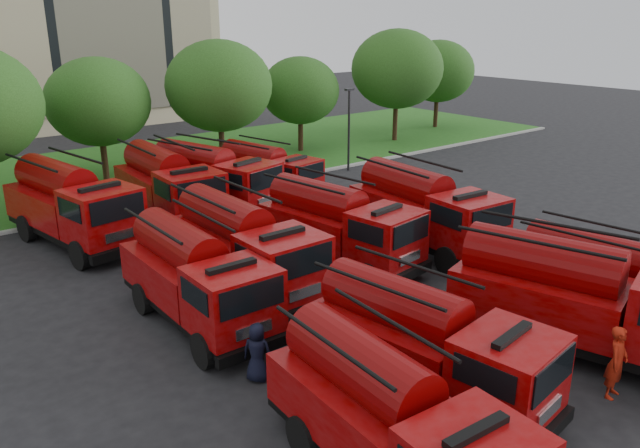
# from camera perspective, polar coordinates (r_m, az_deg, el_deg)

# --- Properties ---
(ground) EXTENTS (140.00, 140.00, 0.00)m
(ground) POSITION_cam_1_polar(r_m,az_deg,el_deg) (20.25, 9.37, -9.37)
(ground) COLOR black
(ground) RESTS_ON ground
(lawn) EXTENTS (70.00, 16.00, 0.12)m
(lawn) POSITION_cam_1_polar(r_m,az_deg,el_deg) (41.13, -18.59, 4.53)
(lawn) COLOR #1E5516
(lawn) RESTS_ON ground
(curb) EXTENTS (70.00, 0.30, 0.14)m
(curb) POSITION_cam_1_polar(r_m,az_deg,el_deg) (33.87, -13.65, 2.09)
(curb) COLOR gray
(curb) RESTS_ON ground
(tree_3) EXTENTS (5.88, 5.88, 7.19)m
(tree_3) POSITION_cam_1_polar(r_m,az_deg,el_deg) (38.12, -19.63, 10.47)
(tree_3) COLOR #382314
(tree_3) RESTS_ON ground
(tree_4) EXTENTS (6.55, 6.55, 8.01)m
(tree_4) POSITION_cam_1_polar(r_m,az_deg,el_deg) (39.61, -9.23, 12.35)
(tree_4) COLOR #382314
(tree_4) RESTS_ON ground
(tree_5) EXTENTS (5.46, 5.46, 6.68)m
(tree_5) POSITION_cam_1_polar(r_m,az_deg,el_deg) (44.38, -1.83, 12.10)
(tree_5) COLOR #382314
(tree_5) RESTS_ON ground
(tree_6) EXTENTS (6.89, 6.89, 8.42)m
(tree_6) POSITION_cam_1_polar(r_m,az_deg,el_deg) (48.43, 7.07, 13.89)
(tree_6) COLOR #382314
(tree_6) RESTS_ON ground
(tree_7) EXTENTS (6.05, 6.05, 7.39)m
(tree_7) POSITION_cam_1_polar(r_m,az_deg,el_deg) (54.98, 10.76, 13.57)
(tree_7) COLOR #382314
(tree_7) RESTS_ON ground
(lamp_post_1) EXTENTS (0.60, 0.25, 5.11)m
(lamp_post_1) POSITION_cam_1_polar(r_m,az_deg,el_deg) (39.13, 2.66, 9.05)
(lamp_post_1) COLOR black
(lamp_post_1) RESTS_ON ground
(fire_truck_0) EXTENTS (2.79, 6.74, 3.00)m
(fire_truck_0) POSITION_cam_1_polar(r_m,az_deg,el_deg) (13.52, 6.47, -17.37)
(fire_truck_0) COLOR black
(fire_truck_0) RESTS_ON ground
(fire_truck_1) EXTENTS (3.14, 6.92, 3.04)m
(fire_truck_1) POSITION_cam_1_polar(r_m,az_deg,el_deg) (16.23, 9.70, -10.78)
(fire_truck_1) COLOR black
(fire_truck_1) RESTS_ON ground
(fire_truck_2) EXTENTS (4.50, 7.85, 3.39)m
(fire_truck_2) POSITION_cam_1_polar(r_m,az_deg,el_deg) (19.40, 22.72, -6.36)
(fire_truck_2) COLOR black
(fire_truck_2) RESTS_ON ground
(fire_truck_3) EXTENTS (2.93, 6.54, 2.88)m
(fire_truck_3) POSITION_cam_1_polar(r_m,az_deg,el_deg) (21.72, 25.32, -4.80)
(fire_truck_3) COLOR black
(fire_truck_3) RESTS_ON ground
(fire_truck_4) EXTENTS (2.64, 6.94, 3.14)m
(fire_truck_4) POSITION_cam_1_polar(r_m,az_deg,el_deg) (20.01, -11.27, -4.82)
(fire_truck_4) COLOR black
(fire_truck_4) RESTS_ON ground
(fire_truck_5) EXTENTS (2.70, 7.30, 3.32)m
(fire_truck_5) POSITION_cam_1_polar(r_m,az_deg,el_deg) (21.99, -7.08, -2.15)
(fire_truck_5) COLOR black
(fire_truck_5) RESTS_ON ground
(fire_truck_6) EXTENTS (3.33, 7.27, 3.19)m
(fire_truck_6) POSITION_cam_1_polar(r_m,az_deg,el_deg) (24.27, 1.69, -0.14)
(fire_truck_6) COLOR black
(fire_truck_6) RESTS_ON ground
(fire_truck_7) EXTENTS (3.16, 7.53, 3.35)m
(fire_truck_7) POSITION_cam_1_polar(r_m,az_deg,el_deg) (26.31, 9.47, 1.29)
(fire_truck_7) COLOR black
(fire_truck_7) RESTS_ON ground
(fire_truck_8) EXTENTS (3.79, 7.98, 3.49)m
(fire_truck_8) POSITION_cam_1_polar(r_m,az_deg,el_deg) (28.36, -21.74, 1.62)
(fire_truck_8) COLOR black
(fire_truck_8) RESTS_ON ground
(fire_truck_9) EXTENTS (3.01, 7.64, 3.43)m
(fire_truck_9) POSITION_cam_1_polar(r_m,az_deg,el_deg) (30.29, -13.76, 3.40)
(fire_truck_9) COLOR black
(fire_truck_9) RESTS_ON ground
(fire_truck_10) EXTENTS (4.32, 7.80, 3.37)m
(fire_truck_10) POSITION_cam_1_polar(r_m,az_deg,el_deg) (31.15, -9.89, 4.02)
(fire_truck_10) COLOR black
(fire_truck_10) RESTS_ON ground
(fire_truck_11) EXTENTS (3.34, 6.64, 2.89)m
(fire_truck_11) POSITION_cam_1_polar(r_m,az_deg,el_deg) (33.27, -4.85, 4.74)
(fire_truck_11) COLOR black
(fire_truck_11) RESTS_ON ground
(firefighter_0) EXTENTS (0.80, 0.64, 1.98)m
(firefighter_0) POSITION_cam_1_polar(r_m,az_deg,el_deg) (18.48, 25.07, -14.02)
(firefighter_0) COLOR #9E1C0C
(firefighter_0) RESTS_ON ground
(firefighter_2) EXTENTS (0.78, 1.01, 1.52)m
(firefighter_2) POSITION_cam_1_polar(r_m,az_deg,el_deg) (22.09, 25.41, -8.56)
(firefighter_2) COLOR #9E1C0C
(firefighter_2) RESTS_ON ground
(firefighter_3) EXTENTS (0.97, 0.51, 1.48)m
(firefighter_3) POSITION_cam_1_polar(r_m,az_deg,el_deg) (22.96, 20.77, -6.89)
(firefighter_3) COLOR #9E1C0C
(firefighter_3) RESTS_ON ground
(firefighter_4) EXTENTS (0.93, 0.98, 1.68)m
(firefighter_4) POSITION_cam_1_polar(r_m,az_deg,el_deg) (17.55, -5.67, -13.97)
(firefighter_4) COLOR black
(firefighter_4) RESTS_ON ground
(firefighter_5) EXTENTS (1.76, 0.88, 1.84)m
(firefighter_5) POSITION_cam_1_polar(r_m,az_deg,el_deg) (25.44, 13.65, -3.64)
(firefighter_5) COLOR #9E1C0C
(firefighter_5) RESTS_ON ground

